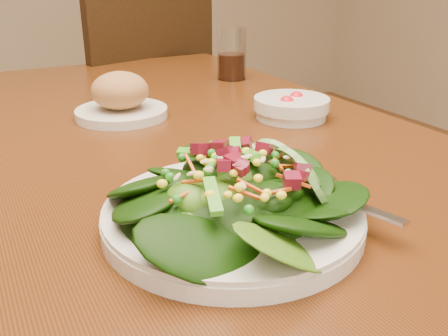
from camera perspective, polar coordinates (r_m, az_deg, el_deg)
The scene contains 6 objects.
dining_table at distance 0.87m, azimuth -8.12°, elevation -2.97°, with size 0.90×1.40×0.75m.
chair_far at distance 1.75m, azimuth -10.33°, elevation 6.19°, with size 0.58×0.58×1.02m.
salad_plate at distance 0.55m, azimuth 1.92°, elevation -3.50°, with size 0.29×0.29×0.08m.
bread_plate at distance 0.95m, azimuth -11.74°, elevation 7.72°, with size 0.17×0.17×0.09m.
tomato_bowl at distance 0.94m, azimuth 7.70°, elevation 6.88°, with size 0.14×0.14×0.05m.
drinking_glass at distance 1.25m, azimuth 0.88°, elevation 12.52°, with size 0.07×0.07×0.12m.
Camera 1 is at (-0.26, -0.74, 1.02)m, focal length 40.00 mm.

